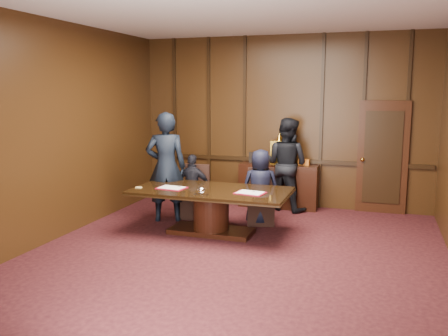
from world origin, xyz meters
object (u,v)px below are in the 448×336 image
at_px(witness_left, 166,167).
at_px(conference_table, 211,204).
at_px(witness_right, 287,164).
at_px(signatory_left, 193,187).
at_px(sideboard, 279,184).
at_px(signatory_right, 260,187).

bearing_deg(witness_left, conference_table, 132.00).
xyz_separation_m(conference_table, witness_right, (0.89, 2.00, 0.42)).
height_order(witness_left, witness_right, witness_left).
bearing_deg(signatory_left, witness_right, -145.33).
relative_size(sideboard, signatory_right, 1.17).
bearing_deg(signatory_right, witness_left, -5.49).
xyz_separation_m(sideboard, witness_left, (-1.76, -1.65, 0.52)).
bearing_deg(signatory_left, conference_table, 125.81).
bearing_deg(witness_right, conference_table, 86.25).
bearing_deg(witness_right, signatory_right, 98.97).
bearing_deg(sideboard, conference_table, -108.01).
height_order(signatory_left, signatory_right, signatory_right).
distance_m(conference_table, signatory_left, 1.04).
distance_m(conference_table, witness_right, 2.23).
bearing_deg(sideboard, signatory_right, -92.19).
xyz_separation_m(sideboard, conference_table, (-0.70, -2.16, 0.02)).
bearing_deg(sideboard, witness_left, -136.75).
relative_size(conference_table, witness_right, 1.41).
height_order(signatory_right, witness_left, witness_left).
xyz_separation_m(sideboard, witness_right, (0.19, -0.16, 0.44)).
relative_size(sideboard, conference_table, 0.61).
height_order(conference_table, signatory_left, signatory_left).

